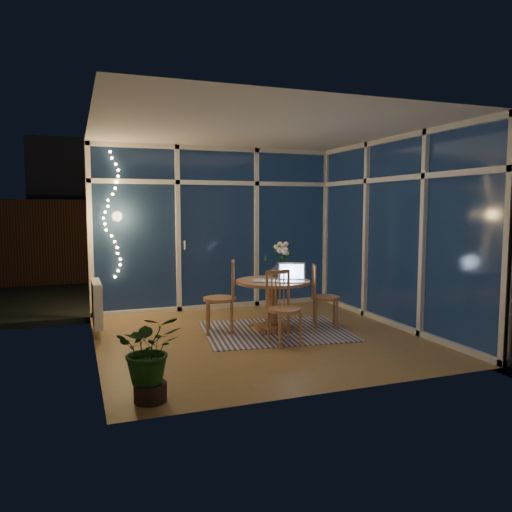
# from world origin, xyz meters

# --- Properties ---
(floor) EXTENTS (4.00, 4.00, 0.00)m
(floor) POSITION_xyz_m (0.00, 0.00, 0.00)
(floor) COLOR olive
(floor) RESTS_ON ground
(ceiling) EXTENTS (4.00, 4.00, 0.00)m
(ceiling) POSITION_xyz_m (0.00, 0.00, 2.60)
(ceiling) COLOR silver
(ceiling) RESTS_ON wall_back
(wall_back) EXTENTS (4.00, 0.04, 2.60)m
(wall_back) POSITION_xyz_m (0.00, 2.00, 1.30)
(wall_back) COLOR beige
(wall_back) RESTS_ON floor
(wall_front) EXTENTS (4.00, 0.04, 2.60)m
(wall_front) POSITION_xyz_m (0.00, -2.00, 1.30)
(wall_front) COLOR beige
(wall_front) RESTS_ON floor
(wall_left) EXTENTS (0.04, 4.00, 2.60)m
(wall_left) POSITION_xyz_m (-2.00, 0.00, 1.30)
(wall_left) COLOR beige
(wall_left) RESTS_ON floor
(wall_right) EXTENTS (0.04, 4.00, 2.60)m
(wall_right) POSITION_xyz_m (2.00, 0.00, 1.30)
(wall_right) COLOR beige
(wall_right) RESTS_ON floor
(window_wall_back) EXTENTS (4.00, 0.10, 2.60)m
(window_wall_back) POSITION_xyz_m (0.00, 1.96, 1.30)
(window_wall_back) COLOR white
(window_wall_back) RESTS_ON floor
(window_wall_right) EXTENTS (0.10, 4.00, 2.60)m
(window_wall_right) POSITION_xyz_m (1.96, 0.00, 1.30)
(window_wall_right) COLOR white
(window_wall_right) RESTS_ON floor
(radiator) EXTENTS (0.10, 0.70, 0.58)m
(radiator) POSITION_xyz_m (-1.94, 0.90, 0.40)
(radiator) COLOR white
(radiator) RESTS_ON wall_left
(fairy_lights) EXTENTS (0.24, 0.10, 1.85)m
(fairy_lights) POSITION_xyz_m (-1.65, 1.88, 1.52)
(fairy_lights) COLOR #FEBA65
(fairy_lights) RESTS_ON window_wall_back
(garden_patio) EXTENTS (12.00, 6.00, 0.10)m
(garden_patio) POSITION_xyz_m (0.50, 5.00, -0.06)
(garden_patio) COLOR black
(garden_patio) RESTS_ON ground
(garden_fence) EXTENTS (11.00, 0.08, 1.80)m
(garden_fence) POSITION_xyz_m (0.00, 5.50, 0.90)
(garden_fence) COLOR #351A13
(garden_fence) RESTS_ON ground
(neighbour_roof) EXTENTS (7.00, 3.00, 2.20)m
(neighbour_roof) POSITION_xyz_m (0.30, 8.50, 2.20)
(neighbour_roof) COLOR #363941
(neighbour_roof) RESTS_ON ground
(garden_shrubs) EXTENTS (0.90, 0.90, 0.90)m
(garden_shrubs) POSITION_xyz_m (-0.80, 3.40, 0.45)
(garden_shrubs) COLOR #163218
(garden_shrubs) RESTS_ON ground
(rug) EXTENTS (2.04, 1.71, 0.01)m
(rug) POSITION_xyz_m (0.28, 0.19, 0.01)
(rug) COLOR beige
(rug) RESTS_ON floor
(dining_table) EXTENTS (1.10, 1.10, 0.67)m
(dining_table) POSITION_xyz_m (0.28, 0.29, 0.34)
(dining_table) COLOR #9B6246
(dining_table) RESTS_ON floor
(chair_left) EXTENTS (0.57, 0.57, 0.97)m
(chair_left) POSITION_xyz_m (-0.44, 0.34, 0.48)
(chair_left) COLOR #9B6246
(chair_left) RESTS_ON floor
(chair_right) EXTENTS (0.53, 0.53, 0.88)m
(chair_right) POSITION_xyz_m (1.00, 0.15, 0.44)
(chair_right) COLOR #9B6246
(chair_right) RESTS_ON floor
(chair_front) EXTENTS (0.46, 0.46, 0.90)m
(chair_front) POSITION_xyz_m (0.14, -0.42, 0.45)
(chair_front) COLOR #9B6246
(chair_front) RESTS_ON floor
(laptop) EXTENTS (0.45, 0.42, 0.26)m
(laptop) POSITION_xyz_m (0.45, 0.06, 0.80)
(laptop) COLOR #B5B5B9
(laptop) RESTS_ON dining_table
(flower_vase) EXTENTS (0.23, 0.23, 0.21)m
(flower_vase) POSITION_xyz_m (0.46, 0.57, 0.78)
(flower_vase) COLOR white
(flower_vase) RESTS_ON dining_table
(bowl) EXTENTS (0.17, 0.17, 0.04)m
(bowl) POSITION_xyz_m (0.64, 0.41, 0.69)
(bowl) COLOR white
(bowl) RESTS_ON dining_table
(newspapers) EXTENTS (0.44, 0.40, 0.01)m
(newspapers) POSITION_xyz_m (0.20, 0.27, 0.68)
(newspapers) COLOR silver
(newspapers) RESTS_ON dining_table
(phone) EXTENTS (0.14, 0.11, 0.01)m
(phone) POSITION_xyz_m (0.37, 0.23, 0.68)
(phone) COLOR black
(phone) RESTS_ON dining_table
(potted_plant) EXTENTS (0.57, 0.51, 0.76)m
(potted_plant) POSITION_xyz_m (-1.62, -1.65, 0.38)
(potted_plant) COLOR #174117
(potted_plant) RESTS_ON floor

